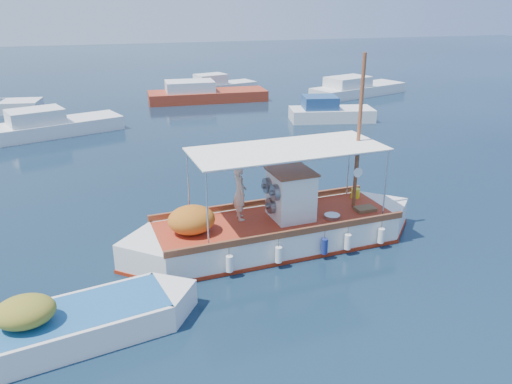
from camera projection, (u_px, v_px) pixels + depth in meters
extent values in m
plane|color=black|center=(269.00, 239.00, 16.48)|extent=(160.00, 160.00, 0.00)
cube|color=white|center=(276.00, 235.00, 15.95)|extent=(7.68, 3.04, 1.10)
cube|color=white|center=(158.00, 255.00, 14.71)|extent=(2.51, 2.51, 1.10)
cube|color=white|center=(376.00, 218.00, 17.20)|extent=(2.51, 2.51, 1.10)
cube|color=maroon|center=(275.00, 244.00, 16.07)|extent=(7.79, 3.12, 0.18)
cube|color=#A43019|center=(276.00, 220.00, 15.76)|extent=(7.67, 2.84, 0.06)
cube|color=brown|center=(261.00, 202.00, 16.82)|extent=(7.61, 0.64, 0.20)
cube|color=brown|center=(293.00, 233.00, 14.61)|extent=(7.61, 0.64, 0.20)
cube|color=white|center=(291.00, 195.00, 15.65)|extent=(1.29, 1.39, 1.51)
cube|color=brown|center=(292.00, 172.00, 15.36)|extent=(1.40, 1.49, 0.06)
cylinder|color=slate|center=(276.00, 192.00, 15.04)|extent=(0.26, 0.52, 0.50)
cylinder|color=slate|center=(268.00, 185.00, 15.60)|extent=(0.26, 0.52, 0.50)
cylinder|color=slate|center=(272.00, 205.00, 15.52)|extent=(0.26, 0.52, 0.50)
cylinder|color=brown|center=(359.00, 134.00, 15.77)|extent=(0.13, 0.13, 5.02)
cylinder|color=brown|center=(336.00, 149.00, 15.65)|extent=(1.81, 0.21, 0.08)
cylinder|color=silver|center=(188.00, 184.00, 15.47)|extent=(0.05, 0.05, 2.26)
cylinder|color=silver|center=(207.00, 211.00, 13.55)|extent=(0.05, 0.05, 2.26)
cylinder|color=silver|center=(349.00, 164.00, 17.37)|extent=(0.05, 0.05, 2.26)
cylinder|color=silver|center=(386.00, 185.00, 15.44)|extent=(0.05, 0.05, 2.26)
cube|color=white|center=(288.00, 149.00, 15.04)|extent=(6.08, 2.82, 0.04)
ellipsoid|color=#BE651B|center=(192.00, 220.00, 14.70)|extent=(1.49, 1.29, 0.84)
cube|color=yellow|center=(306.00, 202.00, 16.59)|extent=(0.26, 0.20, 0.40)
cylinder|color=yellow|center=(355.00, 193.00, 17.40)|extent=(0.32, 0.32, 0.34)
cube|color=brown|center=(365.00, 209.00, 16.38)|extent=(0.68, 0.50, 0.12)
cylinder|color=#B2B2B2|center=(332.00, 216.00, 15.81)|extent=(0.54, 0.54, 0.12)
cylinder|color=white|center=(358.00, 173.00, 14.97)|extent=(0.30, 0.05, 0.30)
cylinder|color=white|center=(229.00, 264.00, 14.03)|extent=(0.21, 0.21, 0.48)
cylinder|color=navy|center=(324.00, 246.00, 15.02)|extent=(0.21, 0.21, 0.48)
cylinder|color=white|center=(381.00, 236.00, 15.69)|extent=(0.21, 0.21, 0.48)
imported|color=beige|center=(240.00, 192.00, 15.47)|extent=(0.44, 0.66, 1.77)
cube|color=white|center=(68.00, 331.00, 11.52)|extent=(4.86, 2.66, 0.90)
cube|color=white|center=(164.00, 304.00, 12.53)|extent=(1.76, 1.76, 0.90)
cube|color=#205994|center=(65.00, 315.00, 11.37)|extent=(4.82, 2.46, 0.05)
ellipsoid|color=olive|center=(25.00, 312.00, 10.89)|extent=(1.50, 1.32, 0.66)
cube|color=silver|center=(57.00, 129.00, 29.14)|extent=(7.65, 4.65, 1.00)
cube|color=silver|center=(35.00, 116.00, 28.22)|extent=(3.41, 2.88, 0.80)
cube|color=#A2321B|center=(208.00, 97.00, 38.55)|extent=(9.10, 3.17, 1.00)
cube|color=silver|center=(190.00, 86.00, 37.92)|extent=(3.69, 2.53, 0.80)
cube|color=silver|center=(331.00, 116.00, 32.41)|extent=(5.65, 3.22, 1.00)
cube|color=navy|center=(320.00, 102.00, 32.02)|extent=(2.46, 2.26, 0.80)
cube|color=silver|center=(358.00, 91.00, 40.95)|extent=(8.95, 5.22, 1.00)
cube|color=silver|center=(348.00, 82.00, 39.93)|extent=(3.96, 3.19, 0.80)
cube|color=silver|center=(220.00, 89.00, 42.08)|extent=(6.37, 3.54, 1.00)
cube|color=silver|center=(211.00, 79.00, 41.31)|extent=(2.79, 2.28, 0.80)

